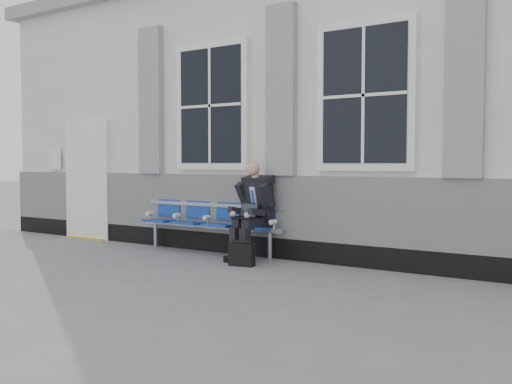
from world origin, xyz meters
The scene contains 5 objects.
ground centered at (0.00, 0.00, 0.00)m, with size 70.00×70.00×0.00m, color slate.
station_building centered at (-0.02, 3.47, 2.22)m, with size 14.40×4.40×4.49m.
bench centered at (-2.10, 1.32, 0.55)m, with size 2.60×0.47×0.91m.
businessman centered at (-1.22, 1.19, 0.76)m, with size 0.59×0.79×1.40m.
briefcase centered at (-1.06, 0.69, 0.16)m, with size 0.36×0.20×0.35m.
Camera 1 is at (3.25, -5.53, 1.39)m, focal length 40.00 mm.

